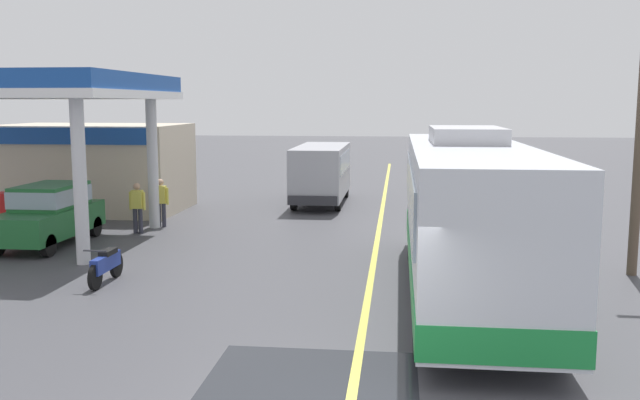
{
  "coord_description": "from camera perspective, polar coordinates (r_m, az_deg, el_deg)",
  "views": [
    {
      "loc": [
        0.63,
        -8.6,
        4.24
      ],
      "look_at": [
        -1.5,
        10.0,
        1.6
      ],
      "focal_mm": 38.79,
      "sensor_mm": 36.0,
      "label": 1
    }
  ],
  "objects": [
    {
      "name": "ground",
      "position": [
        28.92,
        5.21,
        -0.44
      ],
      "size": [
        120.0,
        120.0,
        0.0
      ],
      "primitive_type": "plane",
      "color": "#424247"
    },
    {
      "name": "lane_divider_stripe",
      "position": [
        23.99,
        4.93,
        -2.18
      ],
      "size": [
        0.16,
        50.0,
        0.01
      ],
      "primitive_type": "cube",
      "color": "#D8CC4C",
      "rests_on": "ground"
    },
    {
      "name": "coach_bus_main",
      "position": [
        15.5,
        12.14,
        -1.51
      ],
      "size": [
        2.6,
        11.04,
        3.69
      ],
      "color": "silver",
      "rests_on": "ground"
    },
    {
      "name": "gas_station_roadside",
      "position": [
        26.87,
        -20.02,
        4.1
      ],
      "size": [
        9.1,
        11.95,
        5.1
      ],
      "color": "#194799",
      "rests_on": "ground"
    },
    {
      "name": "car_at_pump",
      "position": [
        22.21,
        -21.43,
        -0.89
      ],
      "size": [
        1.7,
        4.2,
        1.82
      ],
      "color": "#1E602D",
      "rests_on": "ground"
    },
    {
      "name": "minibus_opposing_lane",
      "position": [
        29.23,
        0.12,
        2.59
      ],
      "size": [
        2.04,
        6.13,
        2.44
      ],
      "color": "#A5A5AD",
      "rests_on": "ground"
    },
    {
      "name": "motorcycle_parked_forecourt",
      "position": [
        17.16,
        -17.24,
        -5.12
      ],
      "size": [
        0.55,
        1.8,
        0.92
      ],
      "color": "black",
      "rests_on": "ground"
    },
    {
      "name": "pedestrian_near_pump",
      "position": [
        23.31,
        -14.83,
        -0.4
      ],
      "size": [
        0.55,
        0.22,
        1.66
      ],
      "color": "#33333F",
      "rests_on": "ground"
    },
    {
      "name": "pedestrian_by_shop",
      "position": [
        24.32,
        -12.99,
        -0.0
      ],
      "size": [
        0.55,
        0.22,
        1.66
      ],
      "color": "#33333F",
      "rests_on": "ground"
    }
  ]
}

